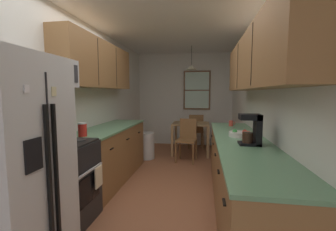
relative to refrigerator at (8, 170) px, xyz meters
name	(u,v)px	position (x,y,z in m)	size (l,w,h in m)	color
ground_plane	(171,178)	(0.94, 2.23, -0.87)	(12.00, 12.00, 0.00)	#995B3D
wall_left	(95,103)	(-0.41, 2.23, 0.40)	(0.10, 9.00, 2.55)	silver
wall_right	(256,105)	(2.29, 2.23, 0.40)	(0.10, 9.00, 2.55)	silver
wall_back	(185,100)	(0.94, 4.88, 0.40)	(4.40, 0.10, 2.55)	silver
ceiling_slab	(171,22)	(0.94, 2.23, 1.72)	(4.40, 9.00, 0.08)	white
refrigerator	(8,170)	(0.00, 0.00, 0.00)	(0.75, 0.72, 1.74)	silver
stove_range	(62,183)	(-0.06, 0.71, -0.40)	(0.66, 0.66, 1.10)	black
microwave_over_range	(46,72)	(-0.17, 0.71, 0.80)	(0.39, 0.62, 0.31)	silver
counter_left	(110,153)	(-0.06, 2.03, -0.42)	(0.64, 1.98, 0.90)	olive
upper_cabinets_left	(99,65)	(-0.20, 1.98, 1.03)	(0.33, 2.06, 0.73)	olive
counter_right	(241,176)	(1.94, 1.30, -0.42)	(0.64, 3.08, 0.90)	olive
upper_cabinets_right	(258,61)	(2.08, 1.25, 0.95)	(0.33, 2.76, 0.63)	olive
dining_table	(191,129)	(1.18, 3.86, -0.26)	(0.86, 0.71, 0.75)	#A87F51
dining_chair_near	(187,138)	(1.13, 3.30, -0.37)	(0.45, 0.45, 0.90)	olive
dining_chair_far	(196,130)	(1.28, 4.42, -0.37)	(0.44, 0.44, 0.90)	olive
pendant_light	(191,67)	(1.18, 3.86, 1.18)	(0.25, 0.25, 0.55)	black
back_window	(197,90)	(1.28, 4.81, 0.67)	(0.74, 0.05, 1.07)	brown
trash_bin	(147,146)	(0.24, 3.31, -0.58)	(0.34, 0.34, 0.58)	silver
storage_canister	(82,129)	(-0.06, 1.19, 0.12)	(0.11, 0.11, 0.18)	red
dish_towel	(99,177)	(0.30, 0.87, -0.37)	(0.02, 0.16, 0.24)	beige
coffee_maker	(253,129)	(2.00, 1.03, 0.20)	(0.22, 0.18, 0.33)	black
mug_by_coffeemaker	(246,136)	(1.97, 1.25, 0.08)	(0.12, 0.08, 0.11)	#BF3F33
mug_spare	(231,123)	(1.94, 2.42, 0.08)	(0.11, 0.07, 0.09)	#BF3F33
fruit_bowl	(240,134)	(1.94, 1.49, 0.06)	(0.28, 0.28, 0.09)	silver
table_serving_bowl	(192,122)	(1.21, 3.91, -0.09)	(0.19, 0.19, 0.06)	#4C7299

